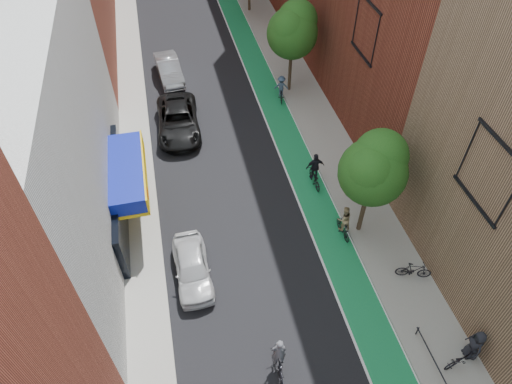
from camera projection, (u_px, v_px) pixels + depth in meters
bike_lane at (262, 79)px, 35.67m from camera, size 2.00×68.00×0.01m
sidewalk_left at (132, 95)px, 34.06m from camera, size 2.00×68.00×0.15m
sidewalk_right at (293, 75)px, 36.01m from camera, size 3.00×68.00×0.15m
building_left_white at (6, 144)px, 20.89m from camera, size 8.00×20.00×12.00m
tree_near at (374, 168)px, 21.74m from camera, size 3.40×3.36×6.42m
tree_mid at (293, 29)px, 31.07m from camera, size 3.55×3.53×6.74m
parked_car_white at (192, 267)px, 22.47m from camera, size 1.79×4.30×1.46m
parked_car_black at (178, 120)px, 30.63m from camera, size 2.97×6.01×1.64m
parked_car_silver at (169, 69)px, 35.21m from camera, size 2.08×4.88×1.56m
cyclist_lead at (279, 359)px, 19.24m from camera, size 0.75×1.77×2.14m
cyclist_lane_near at (344, 223)px, 24.32m from camera, size 0.81×1.63×1.97m
cyclist_lane_mid at (315, 173)px, 27.02m from camera, size 1.10×1.83×2.23m
cyclist_lane_far at (281, 90)px, 33.10m from camera, size 1.13×1.57×1.93m
parked_bike_mid at (414, 270)px, 22.41m from camera, size 1.82×1.04×1.06m
parked_bike_far at (461, 359)px, 19.37m from camera, size 1.80×0.91×0.90m
pedestrian at (475, 345)px, 19.33m from camera, size 0.66×0.94×1.81m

